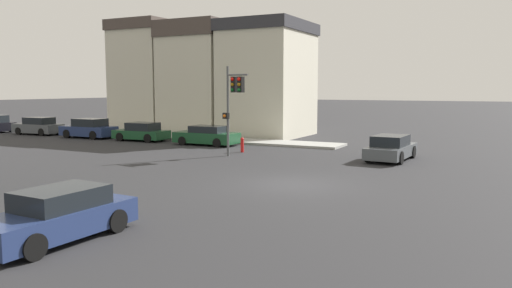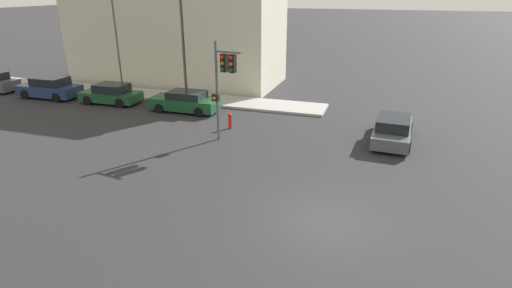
# 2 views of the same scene
# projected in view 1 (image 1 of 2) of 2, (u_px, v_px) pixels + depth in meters

# --- Properties ---
(ground_plane) EXTENTS (300.00, 300.00, 0.00)m
(ground_plane) POSITION_uv_depth(u_px,v_px,m) (293.00, 184.00, 20.52)
(ground_plane) COLOR #28282B
(sidewalk_strip) EXTENTS (2.74, 60.00, 0.16)m
(sidewalk_strip) POSITION_uv_depth(u_px,v_px,m) (32.00, 130.00, 46.78)
(sidewalk_strip) COLOR #9E9E99
(sidewalk_strip) RESTS_ON ground_plane
(rowhouse_backdrop) EXTENTS (7.61, 17.41, 9.94)m
(rowhouse_backdrop) POSITION_uv_depth(u_px,v_px,m) (209.00, 78.00, 43.53)
(rowhouse_backdrop) COLOR beige
(rowhouse_backdrop) RESTS_ON ground_plane
(traffic_signal) EXTENTS (0.52, 1.63, 5.20)m
(traffic_signal) POSITION_uv_depth(u_px,v_px,m) (233.00, 95.00, 28.48)
(traffic_signal) COLOR #515456
(traffic_signal) RESTS_ON ground_plane
(crossing_car_0) EXTENTS (4.26, 1.94, 1.35)m
(crossing_car_0) POSITION_uv_depth(u_px,v_px,m) (58.00, 216.00, 12.90)
(crossing_car_0) COLOR navy
(crossing_car_0) RESTS_ON ground_plane
(crossing_car_1) EXTENTS (4.60, 2.14, 1.38)m
(crossing_car_1) POSITION_uv_depth(u_px,v_px,m) (391.00, 148.00, 27.37)
(crossing_car_1) COLOR #4C5156
(crossing_car_1) RESTS_ON ground_plane
(parked_car_0) EXTENTS (1.95, 4.55, 1.35)m
(parked_car_0) POSITION_uv_depth(u_px,v_px,m) (207.00, 136.00, 34.69)
(parked_car_0) COLOR #194728
(parked_car_0) RESTS_ON ground_plane
(parked_car_1) EXTENTS (2.04, 4.21, 1.39)m
(parked_car_1) POSITION_uv_depth(u_px,v_px,m) (142.00, 132.00, 37.47)
(parked_car_1) COLOR #194728
(parked_car_1) RESTS_ON ground_plane
(parked_car_2) EXTENTS (2.11, 4.53, 1.55)m
(parked_car_2) POSITION_uv_depth(u_px,v_px,m) (89.00, 129.00, 39.72)
(parked_car_2) COLOR navy
(parked_car_2) RESTS_ON ground_plane
(parked_car_3) EXTENTS (1.95, 4.47, 1.49)m
(parked_car_3) POSITION_uv_depth(u_px,v_px,m) (38.00, 126.00, 42.58)
(parked_car_3) COLOR #4C5156
(parked_car_3) RESTS_ON ground_plane
(fire_hydrant) EXTENTS (0.22, 0.22, 0.92)m
(fire_hydrant) POSITION_uv_depth(u_px,v_px,m) (242.00, 144.00, 30.79)
(fire_hydrant) COLOR red
(fire_hydrant) RESTS_ON ground_plane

